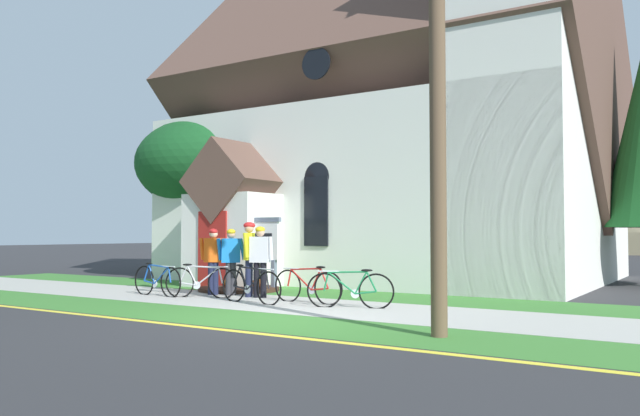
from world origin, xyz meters
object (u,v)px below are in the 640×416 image
(cyclist_in_yellow_jersey, at_px, (231,257))
(cyclist_in_green_jersey, at_px, (213,256))
(bicycle_yellow, at_px, (157,280))
(bicycle_orange, at_px, (308,286))
(bicycle_silver, at_px, (251,286))
(bicycle_green, at_px, (350,290))
(yard_deciduous_tree, at_px, (211,165))
(church_sign, at_px, (252,242))
(cyclist_in_red_jersey, at_px, (249,252))
(utility_pole, at_px, (430,15))
(bicycle_white, at_px, (201,282))
(cyclist_in_blue_jersey, at_px, (260,256))

(cyclist_in_yellow_jersey, xyz_separation_m, cyclist_in_green_jersey, (-0.44, -0.14, 0.01))
(bicycle_yellow, height_order, bicycle_orange, bicycle_orange)
(bicycle_silver, bearing_deg, bicycle_green, 10.15)
(bicycle_yellow, xyz_separation_m, yard_deciduous_tree, (-3.37, 5.51, 3.47))
(church_sign, xyz_separation_m, bicycle_silver, (2.12, -2.66, -0.89))
(bicycle_yellow, bearing_deg, yard_deciduous_tree, 121.49)
(bicycle_yellow, height_order, bicycle_green, bicycle_yellow)
(cyclist_in_red_jersey, distance_m, utility_pole, 7.58)
(utility_pole, bearing_deg, church_sign, 146.93)
(cyclist_in_red_jersey, relative_size, utility_pole, 0.21)
(bicycle_white, height_order, cyclist_in_red_jersey, cyclist_in_red_jersey)
(bicycle_green, bearing_deg, yard_deciduous_tree, 148.84)
(church_sign, bearing_deg, yard_deciduous_tree, 145.22)
(cyclist_in_green_jersey, height_order, cyclist_in_blue_jersey, cyclist_in_blue_jersey)
(church_sign, xyz_separation_m, cyclist_in_red_jersey, (1.21, -1.60, -0.23))
(bicycle_silver, distance_m, yard_deciduous_tree, 9.03)
(cyclist_in_green_jersey, distance_m, yard_deciduous_tree, 6.96)
(bicycle_green, relative_size, cyclist_in_red_jersey, 0.95)
(cyclist_in_red_jersey, bearing_deg, church_sign, 127.14)
(cyclist_in_red_jersey, relative_size, cyclist_in_yellow_jersey, 1.10)
(cyclist_in_red_jersey, xyz_separation_m, cyclist_in_blue_jersey, (0.37, -0.05, -0.08))
(bicycle_silver, distance_m, bicycle_white, 1.75)
(church_sign, relative_size, bicycle_yellow, 1.12)
(church_sign, height_order, yard_deciduous_tree, yard_deciduous_tree)
(bicycle_orange, xyz_separation_m, yard_deciduous_tree, (-7.27, 4.85, 3.47))
(cyclist_in_blue_jersey, bearing_deg, yard_deciduous_tree, 141.62)
(bicycle_white, xyz_separation_m, yard_deciduous_tree, (-4.52, 5.23, 3.47))
(cyclist_in_yellow_jersey, relative_size, utility_pole, 0.19)
(utility_pole, bearing_deg, bicycle_green, 139.31)
(bicycle_white, relative_size, bicycle_orange, 0.92)
(bicycle_yellow, relative_size, cyclist_in_yellow_jersey, 1.07)
(church_sign, height_order, bicycle_silver, church_sign)
(bicycle_orange, bearing_deg, bicycle_silver, -146.25)
(bicycle_white, height_order, bicycle_orange, bicycle_orange)
(bicycle_orange, height_order, cyclist_in_blue_jersey, cyclist_in_blue_jersey)
(bicycle_yellow, relative_size, utility_pole, 0.20)
(bicycle_white, relative_size, cyclist_in_blue_jersey, 1.00)
(bicycle_silver, bearing_deg, bicycle_yellow, 179.60)
(cyclist_in_red_jersey, xyz_separation_m, cyclist_in_green_jersey, (-1.00, -0.14, -0.11))
(church_sign, distance_m, cyclist_in_green_jersey, 1.78)
(utility_pole, bearing_deg, bicycle_orange, 146.27)
(church_sign, height_order, bicycle_green, church_sign)
(cyclist_in_blue_jersey, bearing_deg, church_sign, 133.67)
(church_sign, bearing_deg, bicycle_silver, -51.50)
(bicycle_silver, relative_size, yard_deciduous_tree, 0.33)
(bicycle_yellow, bearing_deg, cyclist_in_green_jersey, 43.08)
(utility_pole, bearing_deg, cyclist_in_green_jersey, 157.27)
(cyclist_in_green_jersey, bearing_deg, yard_deciduous_tree, 133.30)
(bicycle_silver, bearing_deg, bicycle_white, 170.28)
(bicycle_green, height_order, utility_pole, utility_pole)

